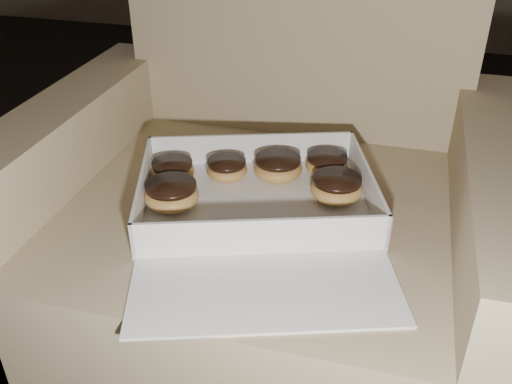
{
  "coord_description": "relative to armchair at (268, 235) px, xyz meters",
  "views": [
    {
      "loc": [
        1.22,
        -1.18,
        1.02
      ],
      "look_at": [
        0.98,
        -0.31,
        0.47
      ],
      "focal_mm": 40.0,
      "sensor_mm": 36.0,
      "label": 1
    }
  ],
  "objects": [
    {
      "name": "bakery_box",
      "position": [
        0.02,
        -0.13,
        0.15
      ],
      "size": [
        0.55,
        0.6,
        0.07
      ],
      "rotation": [
        0.0,
        0.0,
        0.32
      ],
      "color": "white",
      "rests_on": "armchair"
    },
    {
      "name": "donut_d",
      "position": [
        0.14,
        -0.04,
        0.17
      ],
      "size": [
        0.1,
        0.1,
        0.05
      ],
      "color": "#CF9248",
      "rests_on": "bakery_box"
    },
    {
      "name": "donut_e",
      "position": [
        -0.15,
        -0.15,
        0.17
      ],
      "size": [
        0.1,
        0.1,
        0.05
      ],
      "color": "#CF9248",
      "rests_on": "bakery_box"
    },
    {
      "name": "crumb_e",
      "position": [
        -0.08,
        -0.24,
        0.14
      ],
      "size": [
        0.01,
        0.01,
        0.0
      ],
      "primitive_type": "ellipsoid",
      "color": "black",
      "rests_on": "bakery_box"
    },
    {
      "name": "crumb_b",
      "position": [
        -0.02,
        -0.17,
        0.14
      ],
      "size": [
        0.01,
        0.01,
        0.0
      ],
      "primitive_type": "ellipsoid",
      "color": "black",
      "rests_on": "bakery_box"
    },
    {
      "name": "armchair",
      "position": [
        0.0,
        0.0,
        0.0
      ],
      "size": [
        0.95,
        0.8,
        1.0
      ],
      "color": "#937F5E",
      "rests_on": "floor"
    },
    {
      "name": "crumb_a",
      "position": [
        0.16,
        -0.05,
        0.14
      ],
      "size": [
        0.01,
        0.01,
        0.0
      ],
      "primitive_type": "ellipsoid",
      "color": "black",
      "rests_on": "bakery_box"
    },
    {
      "name": "donut_f",
      "position": [
        -0.08,
        -0.02,
        0.16
      ],
      "size": [
        0.08,
        0.08,
        0.04
      ],
      "color": "#CF9248",
      "rests_on": "bakery_box"
    },
    {
      "name": "crumb_c",
      "position": [
        -0.12,
        -0.25,
        0.14
      ],
      "size": [
        0.01,
        0.01,
        0.0
      ],
      "primitive_type": "ellipsoid",
      "color": "black",
      "rests_on": "bakery_box"
    },
    {
      "name": "donut_c",
      "position": [
        0.02,
        0.0,
        0.17
      ],
      "size": [
        0.1,
        0.1,
        0.05
      ],
      "color": "#CF9248",
      "rests_on": "bakery_box"
    },
    {
      "name": "crumb_d",
      "position": [
        0.14,
        -0.14,
        0.14
      ],
      "size": [
        0.01,
        0.01,
        0.0
      ],
      "primitive_type": "ellipsoid",
      "color": "black",
      "rests_on": "bakery_box"
    },
    {
      "name": "donut_b",
      "position": [
        0.11,
        0.05,
        0.16
      ],
      "size": [
        0.09,
        0.09,
        0.04
      ],
      "color": "#CF9248",
      "rests_on": "bakery_box"
    },
    {
      "name": "donut_a",
      "position": [
        -0.18,
        -0.06,
        0.16
      ],
      "size": [
        0.09,
        0.09,
        0.04
      ],
      "color": "#CF9248",
      "rests_on": "bakery_box"
    }
  ]
}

